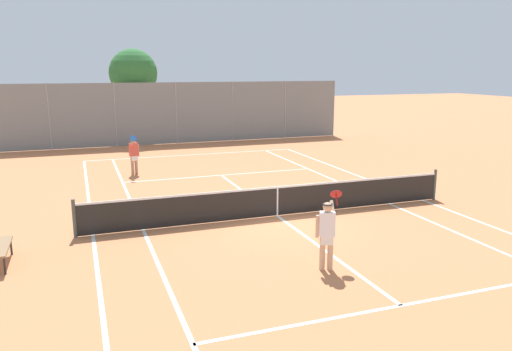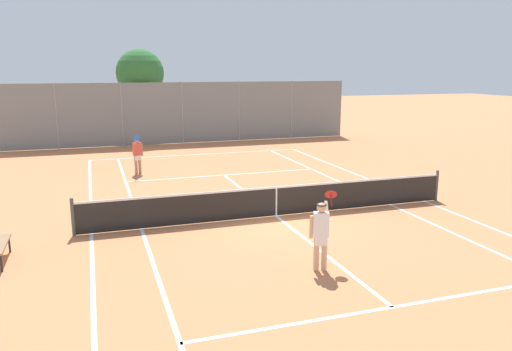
{
  "view_description": "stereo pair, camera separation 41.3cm",
  "coord_description": "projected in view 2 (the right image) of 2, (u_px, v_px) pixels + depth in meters",
  "views": [
    {
      "loc": [
        -5.69,
        -13.87,
        4.54
      ],
      "look_at": [
        -0.17,
        1.5,
        1.0
      ],
      "focal_mm": 35.0,
      "sensor_mm": 36.0,
      "label": 1
    },
    {
      "loc": [
        -5.3,
        -14.0,
        4.54
      ],
      "look_at": [
        -0.17,
        1.5,
        1.0
      ],
      "focal_mm": 35.0,
      "sensor_mm": 36.0,
      "label": 2
    }
  ],
  "objects": [
    {
      "name": "ground_plane",
      "position": [
        276.0,
        216.0,
        15.58
      ],
      "size": [
        120.0,
        120.0,
        0.0
      ],
      "primitive_type": "plane",
      "color": "#CC7A4C"
    },
    {
      "name": "court_line_markings",
      "position": [
        276.0,
        216.0,
        15.58
      ],
      "size": [
        11.1,
        23.9,
        0.01
      ],
      "color": "silver",
      "rests_on": "ground"
    },
    {
      "name": "tennis_net",
      "position": [
        276.0,
        200.0,
        15.47
      ],
      "size": [
        12.0,
        0.1,
        1.07
      ],
      "color": "#474C47",
      "rests_on": "ground"
    },
    {
      "name": "player_near_side",
      "position": [
        321.0,
        231.0,
        11.23
      ],
      "size": [
        0.84,
        0.69,
        1.77
      ],
      "color": "#D8A884",
      "rests_on": "ground"
    },
    {
      "name": "player_far_left",
      "position": [
        137.0,
        153.0,
        21.57
      ],
      "size": [
        0.46,
        0.88,
        1.77
      ],
      "color": "tan",
      "rests_on": "ground"
    },
    {
      "name": "loose_tennis_ball_0",
      "position": [
        355.0,
        182.0,
        20.1
      ],
      "size": [
        0.07,
        0.07,
        0.07
      ],
      "primitive_type": "sphere",
      "color": "#D1DB33",
      "rests_on": "ground"
    },
    {
      "name": "loose_tennis_ball_2",
      "position": [
        244.0,
        198.0,
        17.65
      ],
      "size": [
        0.07,
        0.07,
        0.07
      ],
      "primitive_type": "sphere",
      "color": "#D1DB33",
      "rests_on": "ground"
    },
    {
      "name": "back_fence",
      "position": [
        182.0,
        113.0,
        30.22
      ],
      "size": [
        21.47,
        0.08,
        3.71
      ],
      "color": "gray",
      "rests_on": "ground"
    },
    {
      "name": "tree_behind_left",
      "position": [
        139.0,
        74.0,
        30.72
      ],
      "size": [
        2.92,
        2.92,
        5.68
      ],
      "color": "brown",
      "rests_on": "ground"
    }
  ]
}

